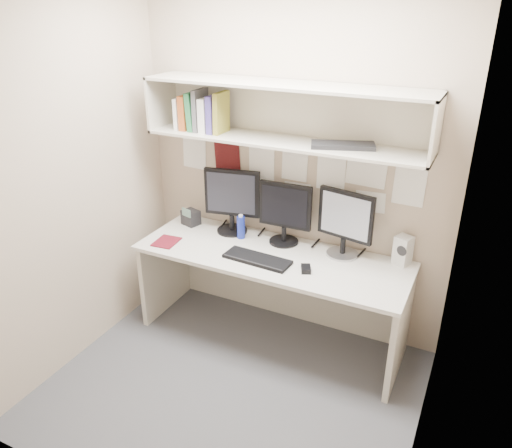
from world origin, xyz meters
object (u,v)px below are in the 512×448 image
at_px(monitor_left, 232,199).
at_px(keyboard, 257,259).
at_px(monitor_right, 345,221).
at_px(maroon_notebook, 166,242).
at_px(speaker, 403,250).
at_px(monitor_center, 285,211).
at_px(desk_phone, 191,217).
at_px(desk, 271,296).

xyz_separation_m(monitor_left, keyboard, (0.39, -0.36, -0.26)).
relative_size(monitor_right, maroon_notebook, 2.42).
relative_size(monitor_left, speaker, 2.45).
bearing_deg(monitor_center, desk_phone, -178.93).
relative_size(maroon_notebook, desk_phone, 1.26).
xyz_separation_m(keyboard, maroon_notebook, (-0.75, -0.05, -0.01)).
distance_m(monitor_right, keyboard, 0.68).
xyz_separation_m(desk, keyboard, (-0.05, -0.14, 0.38)).
bearing_deg(keyboard, desk, 73.35).
height_order(monitor_left, desk_phone, monitor_left).
height_order(desk, monitor_right, monitor_right).
distance_m(monitor_center, desk_phone, 0.84).
relative_size(keyboard, speaker, 2.33).
xyz_separation_m(desk, maroon_notebook, (-0.80, -0.18, 0.37)).
height_order(monitor_right, speaker, monitor_right).
relative_size(keyboard, desk_phone, 3.06).
height_order(monitor_center, keyboard, monitor_center).
xyz_separation_m(monitor_left, monitor_center, (0.45, 0.00, -0.02)).
height_order(desk, maroon_notebook, maroon_notebook).
bearing_deg(monitor_left, desk, -37.27).
height_order(keyboard, desk_phone, desk_phone).
xyz_separation_m(monitor_right, keyboard, (-0.52, -0.36, -0.25)).
bearing_deg(desk, monitor_center, 89.05).
bearing_deg(monitor_right, speaker, 18.31).
xyz_separation_m(speaker, desk_phone, (-1.69, -0.09, -0.04)).
distance_m(monitor_right, desk_phone, 1.29).
bearing_deg(maroon_notebook, speaker, 9.81).
height_order(monitor_right, keyboard, monitor_right).
xyz_separation_m(desk, monitor_center, (0.00, 0.22, 0.62)).
bearing_deg(desk_phone, maroon_notebook, -71.51).
height_order(monitor_right, maroon_notebook, monitor_right).
xyz_separation_m(keyboard, desk_phone, (-0.76, 0.32, 0.05)).
relative_size(desk, monitor_left, 3.91).
xyz_separation_m(monitor_center, speaker, (0.87, 0.05, -0.15)).
relative_size(monitor_center, keyboard, 0.97).
xyz_separation_m(keyboard, speaker, (0.93, 0.41, 0.09)).
bearing_deg(speaker, maroon_notebook, -144.21).
distance_m(desk, monitor_right, 0.81).
bearing_deg(monitor_center, speaker, 1.56).
xyz_separation_m(desk, speaker, (0.88, 0.27, 0.47)).
relative_size(speaker, maroon_notebook, 1.04).
bearing_deg(maroon_notebook, keyboard, -1.79).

